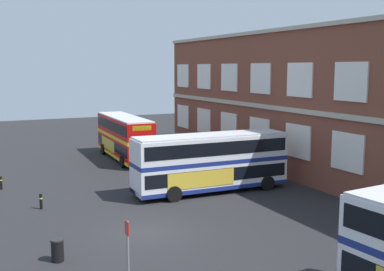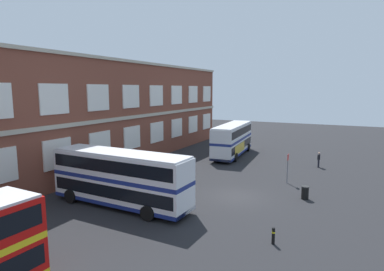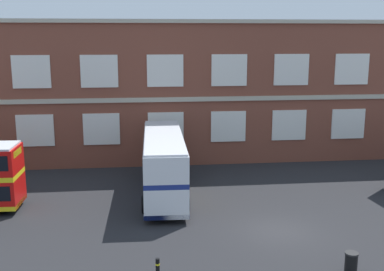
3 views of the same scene
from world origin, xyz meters
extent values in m
plane|color=#232326|center=(0.00, 2.00, 0.00)|extent=(120.00, 120.00, 0.00)
cube|color=brown|center=(-0.18, 18.00, 5.69)|extent=(56.05, 8.00, 11.39)
cube|color=#B2A893|center=(-0.18, 13.92, 5.47)|extent=(56.05, 0.16, 0.36)
cube|color=#B2A893|center=(-0.18, 13.95, 11.54)|extent=(56.05, 0.28, 0.30)
cube|color=silver|center=(-5.28, 13.94, 3.19)|extent=(2.85, 0.12, 2.51)
cube|color=silver|center=(-0.18, 13.94, 3.19)|extent=(2.85, 0.12, 2.51)
cube|color=silver|center=(4.91, 13.94, 3.19)|extent=(2.85, 0.12, 2.51)
cube|color=silver|center=(10.01, 13.94, 3.19)|extent=(2.85, 0.12, 2.51)
cube|color=silver|center=(15.10, 13.94, 3.19)|extent=(2.85, 0.12, 2.51)
cube|color=silver|center=(20.20, 13.94, 3.19)|extent=(2.85, 0.12, 2.51)
cube|color=silver|center=(25.29, 13.94, 3.19)|extent=(2.85, 0.12, 2.51)
cube|color=silver|center=(-5.28, 13.94, 7.74)|extent=(2.85, 0.12, 2.51)
cube|color=silver|center=(-0.18, 13.94, 7.74)|extent=(2.85, 0.12, 2.51)
cube|color=silver|center=(4.91, 13.94, 7.74)|extent=(2.85, 0.12, 2.51)
cube|color=silver|center=(10.01, 13.94, 7.74)|extent=(2.85, 0.12, 2.51)
cube|color=silver|center=(15.10, 13.94, 7.74)|extent=(2.85, 0.12, 2.51)
cube|color=silver|center=(20.20, 13.94, 7.74)|extent=(2.85, 0.12, 2.51)
cube|color=silver|center=(25.29, 13.94, 7.74)|extent=(2.85, 0.12, 2.51)
cube|color=yellow|center=(-14.72, 5.05, 3.60)|extent=(0.12, 1.66, 0.40)
cube|color=silver|center=(-5.85, 6.90, 1.23)|extent=(2.85, 11.07, 1.75)
cube|color=black|center=(-5.85, 6.90, 1.44)|extent=(2.88, 10.63, 0.90)
cube|color=navy|center=(-5.85, 6.90, 2.25)|extent=(2.85, 11.07, 0.30)
cube|color=silver|center=(-5.85, 6.90, 3.17)|extent=(2.85, 11.07, 1.55)
cube|color=black|center=(-5.85, 6.90, 3.25)|extent=(2.88, 10.63, 0.90)
cube|color=navy|center=(-5.85, 6.90, 0.49)|extent=(2.87, 11.07, 0.28)
cube|color=silver|center=(-5.85, 6.90, 4.01)|extent=(2.74, 10.84, 0.12)
cube|color=gold|center=(-4.59, 5.54, 1.31)|extent=(0.16, 4.84, 1.10)
cube|color=yellow|center=(-5.70, 12.37, 3.60)|extent=(1.66, 0.11, 0.40)
cylinder|color=black|center=(-4.47, 10.71, 0.52)|extent=(0.35, 1.05, 1.04)
cylinder|color=black|center=(-7.02, 10.78, 0.52)|extent=(0.35, 1.05, 1.04)
cylinder|color=black|center=(-4.66, 3.57, 0.52)|extent=(0.35, 1.05, 1.04)
cylinder|color=black|center=(-7.21, 3.64, 0.52)|extent=(0.35, 1.05, 1.04)
cube|color=silver|center=(15.12, 5.73, 1.23)|extent=(11.17, 3.45, 1.75)
cube|color=black|center=(15.12, 5.73, 1.44)|extent=(10.74, 3.45, 0.90)
cube|color=navy|center=(15.12, 5.73, 2.25)|extent=(11.17, 3.45, 0.30)
cube|color=silver|center=(15.12, 5.73, 3.17)|extent=(11.17, 3.45, 1.55)
cube|color=black|center=(15.12, 5.73, 3.25)|extent=(10.74, 3.45, 0.90)
cube|color=navy|center=(15.12, 5.73, 0.49)|extent=(11.17, 3.47, 0.28)
cube|color=silver|center=(15.12, 5.73, 4.01)|extent=(10.95, 3.33, 0.12)
cube|color=gold|center=(13.91, 4.33, 1.31)|extent=(4.83, 0.43, 1.10)
cube|color=yellow|center=(20.57, 6.18, 3.60)|extent=(0.20, 1.66, 0.40)
cylinder|color=black|center=(19.06, 4.78, 0.52)|extent=(1.06, 0.40, 1.04)
cylinder|color=black|center=(18.85, 7.32, 0.52)|extent=(1.06, 0.40, 1.04)
cylinder|color=black|center=(11.93, 4.18, 0.52)|extent=(1.06, 0.40, 1.04)
cylinder|color=black|center=(11.72, 6.72, 0.52)|extent=(1.06, 0.40, 1.04)
cylinder|color=black|center=(13.25, -4.89, 0.42)|extent=(0.17, 0.17, 0.85)
cylinder|color=black|center=(13.45, -4.90, 0.42)|extent=(0.17, 0.17, 0.85)
cube|color=black|center=(13.35, -4.90, 1.15)|extent=(0.41, 0.26, 0.60)
cylinder|color=black|center=(13.09, -4.89, 1.12)|extent=(0.11, 0.11, 0.57)
cylinder|color=black|center=(13.61, -4.91, 1.12)|extent=(0.11, 0.11, 0.57)
sphere|color=tan|center=(13.35, -4.90, 1.59)|extent=(0.22, 0.22, 0.22)
cylinder|color=slate|center=(5.63, -2.93, 1.35)|extent=(0.10, 0.10, 2.70)
cube|color=red|center=(5.63, -2.95, 2.42)|extent=(0.44, 0.04, 0.56)
cylinder|color=black|center=(1.83, -4.99, 0.47)|extent=(0.56, 0.56, 0.95)
cylinder|color=black|center=(1.83, -4.99, 0.99)|extent=(0.60, 0.60, 0.08)
cylinder|color=black|center=(-6.75, -4.44, 0.47)|extent=(0.18, 0.18, 0.95)
cylinder|color=yellow|center=(-6.75, -4.44, 0.68)|extent=(0.19, 0.19, 0.08)
camera|label=1|loc=(22.79, -8.44, 8.62)|focal=44.49mm
camera|label=2|loc=(-23.95, -8.00, 8.57)|focal=30.25mm
camera|label=3|loc=(-7.42, -23.73, 10.47)|focal=44.75mm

